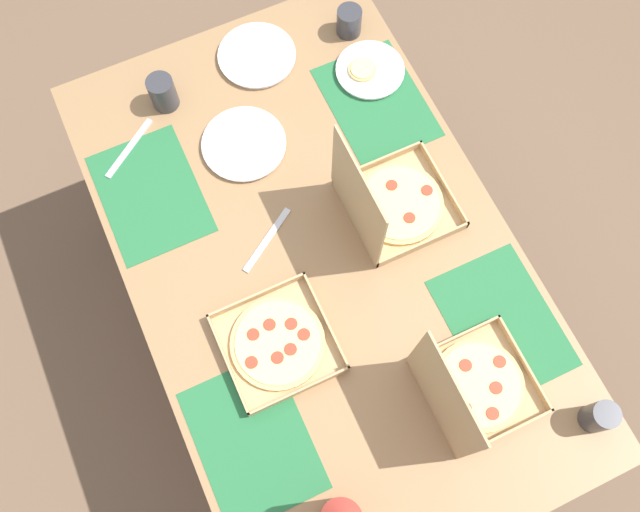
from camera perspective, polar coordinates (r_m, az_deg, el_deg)
The scene contains 17 objects.
ground_plane at distance 2.53m, azimuth -0.00°, elevation -5.96°, with size 6.00×6.00×0.00m, color brown.
dining_table at distance 1.89m, azimuth -0.00°, elevation -1.08°, with size 1.60×0.99×0.77m.
placemat_near_left at distance 1.80m, azimuth 15.12°, elevation -5.45°, with size 0.36×0.26×0.00m, color #236638.
placemat_near_right at distance 2.01m, azimuth 4.78°, elevation 12.82°, with size 0.36×0.26×0.00m, color #236638.
placemat_far_left at distance 1.70m, azimuth -5.72°, elevation -15.21°, with size 0.36×0.26×0.00m, color #236638.
placemat_far_right at distance 1.92m, azimuth -14.15°, elevation 5.12°, with size 0.36×0.26×0.00m, color #236638.
pizza_box_edge_far at distance 1.81m, azimuth 5.97°, elevation 4.50°, with size 0.27×0.28×0.31m.
pizza_box_corner_right at distance 1.72m, azimuth -3.59°, elevation -7.36°, with size 0.27×0.27×0.04m.
pizza_box_corner_left at distance 1.70m, azimuth 12.64°, elevation -10.83°, with size 0.26×0.26×0.30m.
plate_near_right at distance 2.06m, azimuth 4.18°, elevation 15.36°, with size 0.20×0.20×0.03m.
plate_far_left at distance 2.09m, azimuth -5.36°, elevation 16.48°, with size 0.23×0.23×0.02m.
plate_far_right at distance 1.93m, azimuth -6.44°, elevation 9.36°, with size 0.24×0.24×0.02m.
cup_dark at distance 1.77m, azimuth 22.52°, elevation -12.43°, with size 0.07×0.07×0.10m, color #333338.
cup_spare at distance 2.01m, azimuth -13.14°, elevation 13.29°, with size 0.08×0.08×0.10m, color #333338.
cup_clear_right at distance 2.11m, azimuth 2.47°, elevation 19.18°, with size 0.07×0.07×0.09m, color #333338.
knife_by_far_left at distance 1.99m, azimuth -15.81°, elevation 8.76°, with size 0.21×0.02×0.01m, color #B7B7BC.
knife_by_near_left at distance 1.81m, azimuth -4.49°, elevation 1.37°, with size 0.21×0.02×0.01m, color #B7B7BC.
Camera 1 is at (-0.55, 0.26, 2.45)m, focal length 37.88 mm.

